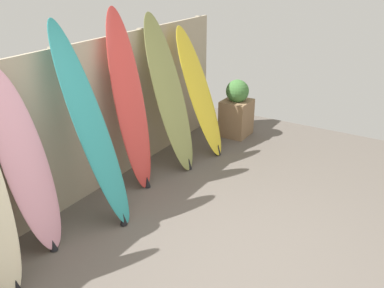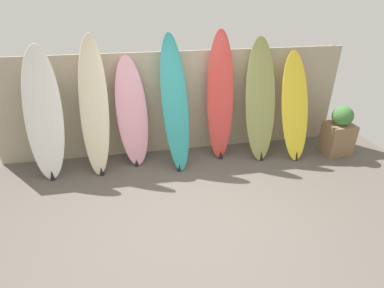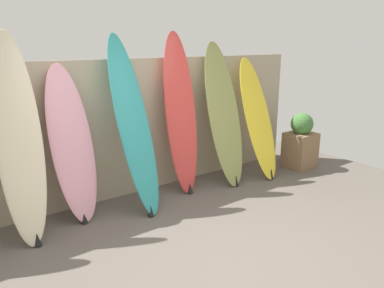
# 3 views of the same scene
# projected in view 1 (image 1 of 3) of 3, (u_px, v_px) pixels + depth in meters

# --- Properties ---
(ground) EXTENTS (7.68, 7.68, 0.00)m
(ground) POSITION_uv_depth(u_px,v_px,m) (227.00, 260.00, 4.05)
(ground) COLOR #5B544C
(fence_back) EXTENTS (6.08, 0.11, 1.80)m
(fence_back) POSITION_uv_depth(u_px,v_px,m) (65.00, 131.00, 4.64)
(fence_back) COLOR tan
(fence_back) RESTS_ON ground
(surfboard_pink_2) EXTENTS (0.56, 0.54, 1.79)m
(surfboard_pink_2) POSITION_uv_depth(u_px,v_px,m) (26.00, 165.00, 3.92)
(surfboard_pink_2) COLOR pink
(surfboard_pink_2) RESTS_ON ground
(surfboard_teal_3) EXTENTS (0.49, 0.83, 2.12)m
(surfboard_teal_3) POSITION_uv_depth(u_px,v_px,m) (92.00, 128.00, 4.31)
(surfboard_teal_3) COLOR teal
(surfboard_teal_3) RESTS_ON ground
(surfboard_red_4) EXTENTS (0.50, 0.53, 2.15)m
(surfboard_red_4) POSITION_uv_depth(u_px,v_px,m) (130.00, 103.00, 4.99)
(surfboard_red_4) COLOR #D13D38
(surfboard_red_4) RESTS_ON ground
(surfboard_olive_5) EXTENTS (0.58, 0.73, 2.02)m
(surfboard_olive_5) POSITION_uv_depth(u_px,v_px,m) (170.00, 95.00, 5.51)
(surfboard_olive_5) COLOR olive
(surfboard_olive_5) RESTS_ON ground
(surfboard_yellow_6) EXTENTS (0.52, 0.78, 1.79)m
(surfboard_yellow_6) POSITION_uv_depth(u_px,v_px,m) (200.00, 93.00, 5.99)
(surfboard_yellow_6) COLOR yellow
(surfboard_yellow_6) RESTS_ON ground
(planter_box) EXTENTS (0.46, 0.42, 0.90)m
(planter_box) POSITION_uv_depth(u_px,v_px,m) (237.00, 110.00, 6.73)
(planter_box) COLOR #846647
(planter_box) RESTS_ON ground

